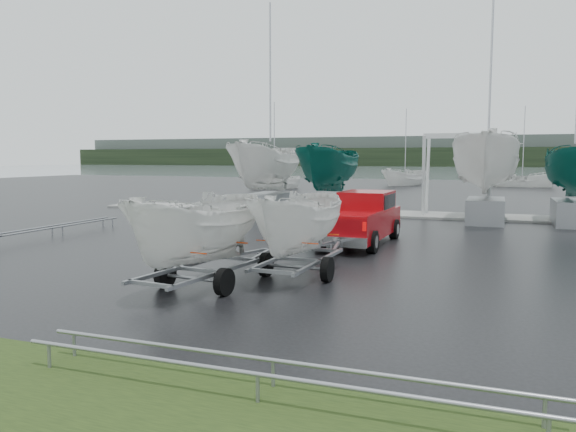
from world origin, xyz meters
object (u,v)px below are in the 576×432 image
at_px(pickup_truck, 362,217).
at_px(trailer_hitched, 299,171).
at_px(trailer_parked, 197,169).
at_px(boat_hoist, 457,163).

relative_size(pickup_truck, trailer_hitched, 1.11).
height_order(trailer_hitched, trailer_parked, trailer_parked).
height_order(pickup_truck, boat_hoist, boat_hoist).
xyz_separation_m(pickup_truck, trailer_hitched, (-0.17, -6.10, 1.70)).
distance_m(trailer_hitched, trailer_parked, 2.60).
relative_size(trailer_hitched, boat_hoist, 1.17).
bearing_deg(boat_hoist, pickup_truck, -104.13).
bearing_deg(pickup_truck, trailer_parked, -101.10).
distance_m(trailer_hitched, boat_hoist, 16.11).
bearing_deg(trailer_hitched, pickup_truck, 90.00).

